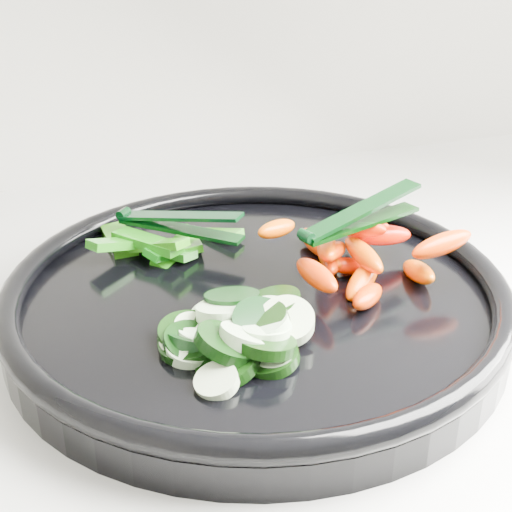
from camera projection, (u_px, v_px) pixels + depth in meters
name	position (u px, v px, depth m)	size (l,w,h in m)	color
veggie_tray	(256.00, 297.00, 0.53)	(0.39, 0.39, 0.04)	black
cucumber_pile	(230.00, 334.00, 0.47)	(0.12, 0.12, 0.04)	black
carrot_pile	(356.00, 253.00, 0.55)	(0.16, 0.14, 0.05)	#FF5100
pepper_pile	(157.00, 244.00, 0.59)	(0.13, 0.09, 0.03)	#1D6109
tong_carrot	(359.00, 217.00, 0.53)	(0.11, 0.05, 0.02)	black
tong_pepper	(176.00, 222.00, 0.59)	(0.09, 0.09, 0.02)	black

